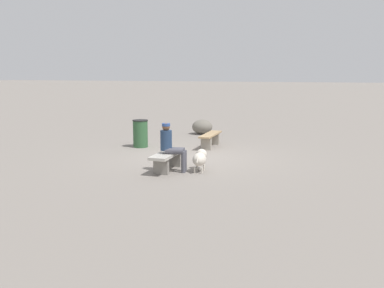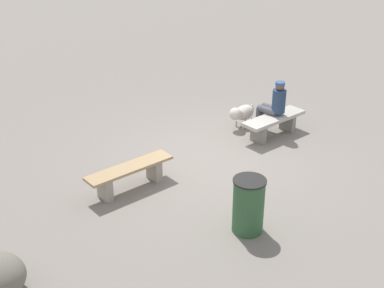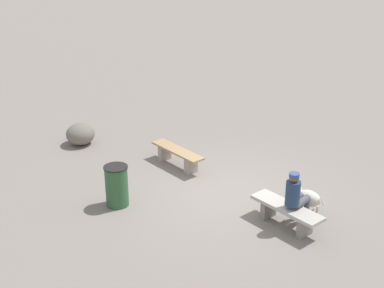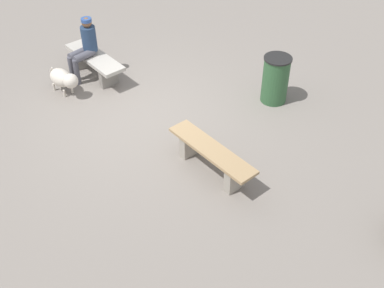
# 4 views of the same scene
# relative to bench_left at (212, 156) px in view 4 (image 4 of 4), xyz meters

# --- Properties ---
(ground) EXTENTS (210.00, 210.00, 0.06)m
(ground) POSITION_rel_bench_left_xyz_m (1.87, 0.06, -0.34)
(ground) COLOR gray
(bench_left) EXTENTS (1.70, 0.46, 0.46)m
(bench_left) POSITION_rel_bench_left_xyz_m (0.00, 0.00, 0.00)
(bench_left) COLOR gray
(bench_left) RESTS_ON ground
(bench_right) EXTENTS (1.60, 0.53, 0.47)m
(bench_right) POSITION_rel_bench_left_xyz_m (3.67, 0.05, 0.03)
(bench_right) COLOR gray
(bench_right) RESTS_ON ground
(seated_person) EXTENTS (0.39, 0.67, 1.24)m
(seated_person) POSITION_rel_bench_left_xyz_m (3.76, 0.18, 0.39)
(seated_person) COLOR navy
(seated_person) RESTS_ON ground
(dog) EXTENTS (0.83, 0.42, 0.53)m
(dog) POSITION_rel_bench_left_xyz_m (3.46, 0.85, 0.03)
(dog) COLOR beige
(dog) RESTS_ON ground
(trash_bin) EXTENTS (0.52, 0.52, 0.92)m
(trash_bin) POSITION_rel_bench_left_xyz_m (0.82, -2.21, 0.15)
(trash_bin) COLOR #2D5633
(trash_bin) RESTS_ON ground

